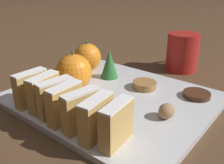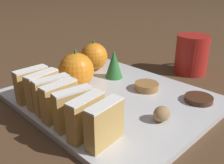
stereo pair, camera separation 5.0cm
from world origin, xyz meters
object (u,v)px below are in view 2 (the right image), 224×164
Objects in this scene: orange_near at (76,71)px; walnut at (162,114)px; orange_far at (94,56)px; chocolate_cookie at (199,99)px; coffee_mug at (192,54)px.

orange_near is 2.63× the size of walnut.
orange_far is 2.41× the size of walnut.
orange_near is 1.09× the size of orange_far.
chocolate_cookie is 0.47× the size of coffee_mug.
chocolate_cookie is at bearing -5.16° from walnut.
coffee_mug reaches higher than walnut.
chocolate_cookie is at bearing -60.15° from orange_near.
orange_far is at bearing 72.57° from walnut.
orange_near is 0.31m from coffee_mug.
coffee_mug is (0.19, -0.17, 0.00)m from orange_far.
coffee_mug reaches higher than orange_near.
orange_far is 0.29m from walnut.
orange_near reaches higher than walnut.
orange_far is 0.29m from chocolate_cookie.
chocolate_cookie is (0.03, -0.28, -0.03)m from orange_far.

